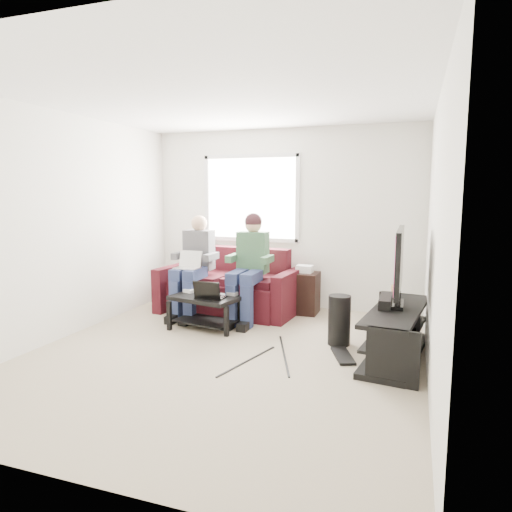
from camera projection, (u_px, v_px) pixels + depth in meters
The scene contains 26 objects.
floor at pixel (224, 355), 4.78m from camera, with size 4.50×4.50×0.00m, color tan.
ceiling at pixel (221, 98), 4.42m from camera, with size 4.50×4.50×0.00m, color white.
wall_back at pixel (283, 219), 6.71m from camera, with size 4.50×4.50×0.00m, color silver.
wall_front at pixel (60, 264), 2.50m from camera, with size 4.50×4.50×0.00m, color silver.
wall_left at pixel (63, 226), 5.25m from camera, with size 4.50×4.50×0.00m, color silver.
wall_right at pixel (435, 238), 3.95m from camera, with size 4.50×4.50×0.00m, color silver.
window at pixel (251, 198), 6.81m from camera, with size 1.48×0.04×1.28m.
sofa at pixel (231, 289), 6.49m from camera, with size 1.97×1.03×0.89m.
person_left at pixel (194, 261), 6.24m from camera, with size 0.40×0.71×1.37m.
person_right at pixel (249, 259), 5.99m from camera, with size 0.40×0.71×1.41m.
laptop_silver at pixel (188, 264), 6.07m from camera, with size 0.32×0.22×0.24m, color silver, non-canonical shape.
coffee_table at pixel (205, 305), 5.68m from camera, with size 0.91×0.65×0.41m.
laptop_black at pixel (211, 288), 5.53m from camera, with size 0.34×0.24×0.24m, color black, non-canonical shape.
controller_a at pixel (189, 291), 5.86m from camera, with size 0.14×0.09×0.04m, color silver.
controller_b at pixel (204, 291), 5.86m from camera, with size 0.14×0.09×0.04m, color black.
controller_c at pixel (232, 294), 5.70m from camera, with size 0.14×0.09×0.04m, color gray.
tv_stand at pixel (396, 335), 4.69m from camera, with size 0.67×1.60×0.51m.
tv at pixel (399, 263), 4.68m from camera, with size 0.12×1.10×0.81m.
soundbar at pixel (386, 301), 4.77m from camera, with size 0.12×0.50×0.10m, color black.
drink_cup at pixel (395, 290), 5.24m from camera, with size 0.08×0.08×0.12m, color #B4804D.
console_white at pixel (394, 341), 4.30m from camera, with size 0.30×0.22×0.06m, color silver.
console_grey at pixel (397, 320), 4.95m from camera, with size 0.34×0.26×0.08m, color gray.
console_black at pixel (396, 330), 4.63m from camera, with size 0.38×0.30×0.07m, color black.
subwoofer at pixel (339, 320), 5.06m from camera, with size 0.25×0.25×0.56m, color black.
keyboard_floor at pixel (343, 356), 4.71m from camera, with size 0.16×0.49×0.03m, color black.
end_table at pixel (304, 292), 6.39m from camera, with size 0.39×0.39×0.68m.
Camera 1 is at (1.82, -4.23, 1.69)m, focal length 32.00 mm.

